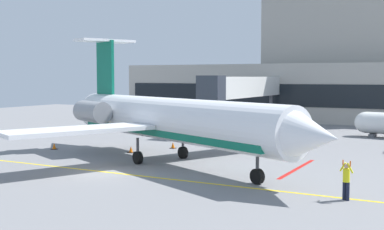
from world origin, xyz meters
name	(u,v)px	position (x,y,z in m)	size (l,w,h in m)	color
ground	(102,174)	(0.00, 0.00, -0.05)	(120.00, 120.00, 0.11)	slate
terminal_building	(336,69)	(4.81, 46.08, 7.21)	(60.91, 11.76, 21.47)	#ADA89E
jet_bridge_west	(244,88)	(-2.03, 28.87, 4.90)	(2.40, 20.77, 6.28)	silver
regional_jet	(166,119)	(1.55, 5.41, 3.13)	(27.65, 22.07, 9.30)	white
baggage_tug	(267,135)	(5.09, 16.99, 0.96)	(2.42, 4.13, 2.13)	#1E4CB2
marshaller	(346,180)	(15.26, 0.00, 1.03)	(0.78, 0.46, 2.01)	#191E33
safety_cone_alpha	(173,146)	(-1.55, 11.75, 0.25)	(0.47, 0.47, 0.55)	orange
safety_cone_bravo	(54,146)	(-10.21, 6.57, 0.25)	(0.47, 0.47, 0.55)	orange
safety_cone_charlie	(131,150)	(-3.32, 8.02, 0.25)	(0.47, 0.47, 0.55)	orange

